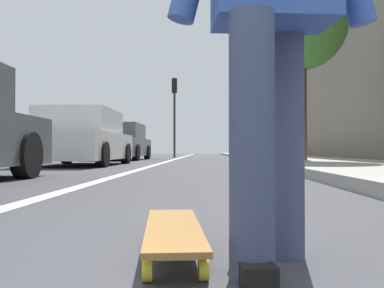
# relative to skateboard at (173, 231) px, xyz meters

# --- Properties ---
(ground_plane) EXTENTS (80.00, 80.00, 0.00)m
(ground_plane) POSITION_rel_skateboard_xyz_m (8.82, 0.03, -0.09)
(ground_plane) COLOR #38383D
(lane_stripe_white) EXTENTS (52.00, 0.16, 0.01)m
(lane_stripe_white) POSITION_rel_skateboard_xyz_m (18.82, 1.25, -0.09)
(lane_stripe_white) COLOR silver
(lane_stripe_white) RESTS_ON ground
(sidewalk_curb) EXTENTS (52.00, 3.20, 0.14)m
(sidewalk_curb) POSITION_rel_skateboard_xyz_m (16.82, -3.11, -0.02)
(sidewalk_curb) COLOR #9E9B93
(sidewalk_curb) RESTS_ON ground
(building_facade) EXTENTS (40.00, 1.20, 13.26)m
(building_facade) POSITION_rel_skateboard_xyz_m (20.82, -5.97, 6.54)
(building_facade) COLOR slate
(building_facade) RESTS_ON ground
(skateboard) EXTENTS (0.86, 0.28, 0.11)m
(skateboard) POSITION_rel_skateboard_xyz_m (0.00, 0.00, 0.00)
(skateboard) COLOR yellow
(skateboard) RESTS_ON ground
(parked_car_mid) EXTENTS (4.41, 2.02, 1.46)m
(parked_car_mid) POSITION_rel_skateboard_xyz_m (9.49, 3.17, 0.60)
(parked_car_mid) COLOR silver
(parked_car_mid) RESTS_ON ground
(parked_car_far) EXTENTS (4.34, 1.90, 1.47)m
(parked_car_far) POSITION_rel_skateboard_xyz_m (15.54, 3.31, 0.61)
(parked_car_far) COLOR #4C5156
(parked_car_far) RESTS_ON ground
(traffic_light) EXTENTS (0.33, 0.28, 4.38)m
(traffic_light) POSITION_rel_skateboard_xyz_m (21.72, 1.65, 2.92)
(traffic_light) COLOR #2D2D2D
(traffic_light) RESTS_ON ground
(street_tree_mid) EXTENTS (2.43, 2.43, 5.01)m
(street_tree_mid) POSITION_rel_skateboard_xyz_m (9.93, -2.71, 3.67)
(street_tree_mid) COLOR brown
(street_tree_mid) RESTS_ON ground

